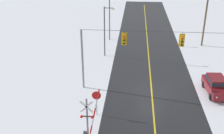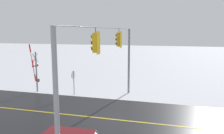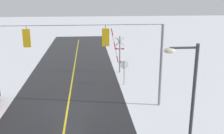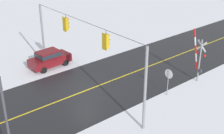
# 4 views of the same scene
# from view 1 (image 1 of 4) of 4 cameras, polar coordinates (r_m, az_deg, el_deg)

# --- Properties ---
(ground_plane) EXTENTS (160.00, 160.00, 0.00)m
(ground_plane) POSITION_cam_1_polar(r_m,az_deg,el_deg) (28.65, 8.12, -4.71)
(ground_plane) COLOR white
(road_asphalt) EXTENTS (9.00, 80.00, 0.01)m
(road_asphalt) POSITION_cam_1_polar(r_m,az_deg,el_deg) (34.02, 7.70, 0.19)
(road_asphalt) COLOR black
(road_asphalt) RESTS_ON ground
(lane_centre_line) EXTENTS (0.14, 72.00, 0.01)m
(lane_centre_line) POSITION_cam_1_polar(r_m,az_deg,el_deg) (34.01, 7.70, 0.20)
(lane_centre_line) COLOR gold
(lane_centre_line) RESTS_ON ground
(signal_span) EXTENTS (14.20, 0.47, 6.22)m
(signal_span) POSITION_cam_1_polar(r_m,az_deg,el_deg) (26.92, 8.46, 2.87)
(signal_span) COLOR gray
(signal_span) RESTS_ON ground
(stop_sign) EXTENTS (0.80, 0.09, 2.35)m
(stop_sign) POSITION_cam_1_polar(r_m,az_deg,el_deg) (23.70, -3.21, -6.34)
(stop_sign) COLOR gray
(stop_sign) RESTS_ON ground
(railroad_crossing) EXTENTS (1.45, 0.31, 4.79)m
(railroad_crossing) POSITION_cam_1_polar(r_m,az_deg,el_deg) (20.03, -4.89, -10.76)
(railroad_crossing) COLOR gray
(railroad_crossing) RESTS_ON ground
(parked_car_maroon) EXTENTS (2.00, 4.28, 1.74)m
(parked_car_maroon) POSITION_cam_1_polar(r_m,az_deg,el_deg) (29.19, 20.60, -3.44)
(parked_car_maroon) COLOR maroon
(parked_car_maroon) RESTS_ON ground
(streetlamp_near) EXTENTS (1.39, 0.28, 6.50)m
(streetlamp_near) POSITION_cam_1_polar(r_m,az_deg,el_deg) (35.59, -1.22, 8.21)
(streetlamp_near) COLOR #38383D
(streetlamp_near) RESTS_ON ground
(streetlamp_far) EXTENTS (1.39, 0.28, 6.50)m
(streetlamp_far) POSITION_cam_1_polar(r_m,az_deg,el_deg) (42.02, -0.22, 10.73)
(streetlamp_far) COLOR #38383D
(streetlamp_far) RESTS_ON ground
(utility_pole) EXTENTS (1.80, 0.24, 8.18)m
(utility_pole) POSITION_cam_1_polar(r_m,az_deg,el_deg) (41.43, 18.64, 9.71)
(utility_pole) COLOR brown
(utility_pole) RESTS_ON ground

